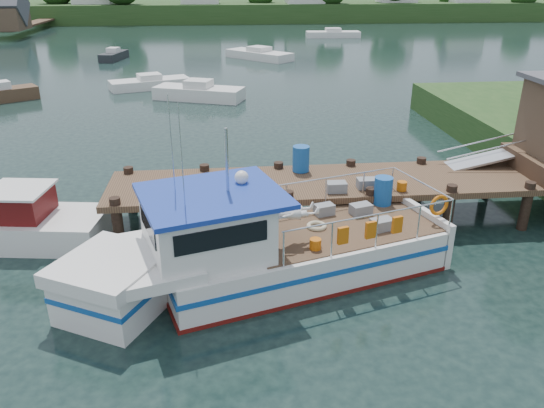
{
  "coord_description": "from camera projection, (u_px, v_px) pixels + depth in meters",
  "views": [
    {
      "loc": [
        -2.39,
        -15.57,
        7.49
      ],
      "look_at": [
        -1.0,
        -1.5,
        1.3
      ],
      "focal_mm": 35.0,
      "sensor_mm": 36.0,
      "label": 1
    }
  ],
  "objects": [
    {
      "name": "ground_plane",
      "position": [
        298.0,
        221.0,
        17.41
      ],
      "size": [
        160.0,
        160.0,
        0.0
      ],
      "primitive_type": "plane",
      "color": "black"
    },
    {
      "name": "far_shore",
      "position": [
        230.0,
        7.0,
        91.67
      ],
      "size": [
        140.0,
        42.55,
        9.22
      ],
      "color": "#29471D",
      "rests_on": "ground"
    },
    {
      "name": "dock",
      "position": [
        499.0,
        150.0,
        17.11
      ],
      "size": [
        16.6,
        3.0,
        4.78
      ],
      "color": "#4D3624",
      "rests_on": "ground"
    },
    {
      "name": "lobster_boat",
      "position": [
        256.0,
        251.0,
        13.65
      ],
      "size": [
        10.37,
        5.5,
        5.04
      ],
      "rotation": [
        0.0,
        0.0,
        0.3
      ],
      "color": "silver",
      "rests_on": "ground"
    },
    {
      "name": "work_boat",
      "position": [
        0.0,
        224.0,
        15.9
      ],
      "size": [
        6.86,
        2.85,
        3.58
      ],
      "rotation": [
        0.0,
        0.0,
        -0.14
      ],
      "color": "silver",
      "rests_on": "ground"
    },
    {
      "name": "moored_rowboat",
      "position": [
        1.0,
        94.0,
        33.37
      ],
      "size": [
        4.4,
        3.58,
        1.25
      ],
      "rotation": [
        0.0,
        0.0,
        0.05
      ],
      "color": "#4D3624",
      "rests_on": "ground"
    },
    {
      "name": "moored_far",
      "position": [
        333.0,
        34.0,
        66.61
      ],
      "size": [
        6.8,
        2.64,
        1.14
      ],
      "rotation": [
        0.0,
        0.0,
        0.21
      ],
      "color": "silver",
      "rests_on": "ground"
    },
    {
      "name": "moored_a",
      "position": [
        150.0,
        83.0,
        37.23
      ],
      "size": [
        5.78,
        3.62,
        1.01
      ],
      "rotation": [
        0.0,
        0.0,
        0.0
      ],
      "color": "silver",
      "rests_on": "ground"
    },
    {
      "name": "moored_b",
      "position": [
        199.0,
        92.0,
        33.88
      ],
      "size": [
        5.99,
        3.85,
        1.25
      ],
      "rotation": [
        0.0,
        0.0,
        0.24
      ],
      "color": "silver",
      "rests_on": "ground"
    },
    {
      "name": "moored_d",
      "position": [
        259.0,
        54.0,
        49.84
      ],
      "size": [
        6.3,
        6.5,
        1.15
      ],
      "rotation": [
        0.0,
        0.0,
        0.23
      ],
      "color": "silver",
      "rests_on": "ground"
    },
    {
      "name": "moored_e",
      "position": [
        114.0,
        55.0,
        49.33
      ],
      "size": [
        2.23,
        4.25,
        1.12
      ],
      "rotation": [
        0.0,
        0.0,
        -0.05
      ],
      "color": "black",
      "rests_on": "ground"
    }
  ]
}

